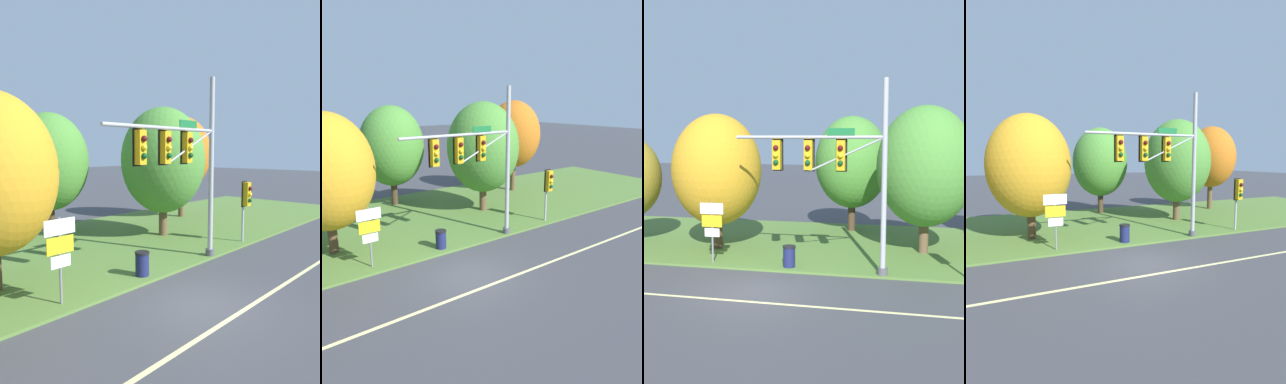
# 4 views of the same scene
# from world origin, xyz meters

# --- Properties ---
(ground_plane) EXTENTS (160.00, 160.00, 0.00)m
(ground_plane) POSITION_xyz_m (0.00, 0.00, 0.00)
(ground_plane) COLOR #3D3D42
(lane_stripe) EXTENTS (36.00, 0.16, 0.01)m
(lane_stripe) POSITION_xyz_m (0.00, -1.20, 0.00)
(lane_stripe) COLOR beige
(lane_stripe) RESTS_ON ground
(grass_verge) EXTENTS (48.00, 11.50, 0.10)m
(grass_verge) POSITION_xyz_m (0.00, 8.25, 0.05)
(grass_verge) COLOR #517533
(grass_verge) RESTS_ON ground
(traffic_signal_mast) EXTENTS (6.37, 0.49, 7.88)m
(traffic_signal_mast) POSITION_xyz_m (2.58, 2.76, 4.52)
(traffic_signal_mast) COLOR #9EA0A5
(traffic_signal_mast) RESTS_ON grass_verge
(pedestrian_signal_near_kerb) EXTENTS (0.46, 0.55, 3.17)m
(pedestrian_signal_near_kerb) POSITION_xyz_m (7.76, 2.83, 2.40)
(pedestrian_signal_near_kerb) COLOR #9EA0A5
(pedestrian_signal_near_kerb) RESTS_ON grass_verge
(route_sign_post) EXTENTS (1.09, 0.08, 2.73)m
(route_sign_post) POSITION_xyz_m (-3.13, 3.15, 1.90)
(route_sign_post) COLOR slate
(route_sign_post) RESTS_ON grass_verge
(tree_left_of_mast) EXTENTS (4.42, 4.42, 6.72)m
(tree_left_of_mast) POSITION_xyz_m (-3.98, 5.82, 4.05)
(tree_left_of_mast) COLOR #4C3823
(tree_left_of_mast) RESTS_ON grass_verge
(tree_behind_signpost) EXTENTS (4.36, 4.36, 6.82)m
(tree_behind_signpost) POSITION_xyz_m (2.02, 11.92, 4.18)
(tree_behind_signpost) COLOR #423021
(tree_behind_signpost) RESTS_ON grass_verge
(tree_mid_verge) EXTENTS (4.64, 4.64, 7.09)m
(tree_mid_verge) POSITION_xyz_m (6.11, 7.08, 4.27)
(tree_mid_verge) COLOR brown
(tree_mid_verge) RESTS_ON grass_verge
(tree_tall_centre) EXTENTS (4.17, 4.17, 7.12)m
(tree_tall_centre) POSITION_xyz_m (11.44, 10.03, 4.59)
(tree_tall_centre) COLOR brown
(tree_tall_centre) RESTS_ON grass_verge
(trash_bin) EXTENTS (0.56, 0.56, 0.93)m
(trash_bin) POSITION_xyz_m (0.41, 3.12, 0.57)
(trash_bin) COLOR #191E4C
(trash_bin) RESTS_ON grass_verge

